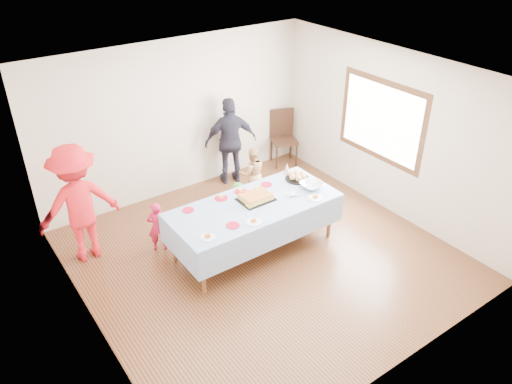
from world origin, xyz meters
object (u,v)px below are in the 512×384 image
party_table (254,207)px  adult_left (78,204)px  dining_chair (283,134)px  birthday_cake (256,197)px

party_table → adult_left: size_ratio=1.40×
dining_chair → adult_left: (-4.23, -0.76, 0.29)m
birthday_cake → party_table: bearing=-137.0°
dining_chair → adult_left: bearing=-147.7°
party_table → adult_left: 2.47m
birthday_cake → dining_chair: dining_chair is taller
party_table → dining_chair: bearing=43.8°
party_table → dining_chair: dining_chair is taller
party_table → adult_left: (-2.11, 1.28, 0.17)m
party_table → birthday_cake: (0.09, 0.08, 0.10)m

